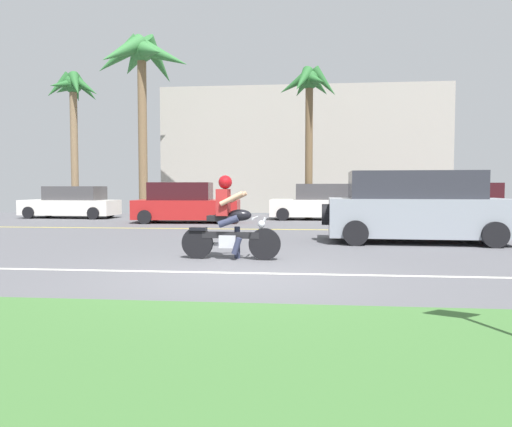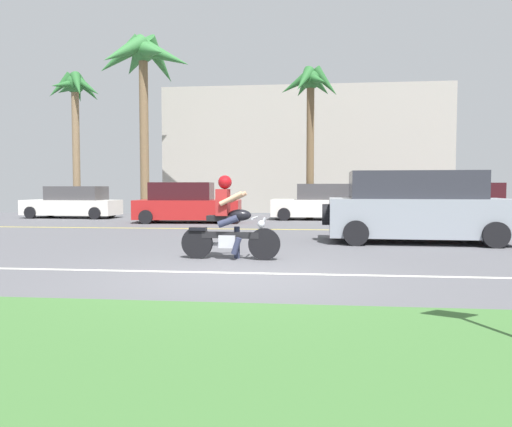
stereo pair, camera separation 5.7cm
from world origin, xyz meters
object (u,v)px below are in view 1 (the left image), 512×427
at_px(parked_car_3, 459,204).
at_px(palm_tree_1, 73,98).
at_px(motorcyclist, 230,224).
at_px(palm_tree_0, 310,94).
at_px(suv_nearby, 415,208).
at_px(parked_car_0, 72,203).
at_px(parked_car_1, 185,204).
at_px(parked_car_2, 320,203).
at_px(palm_tree_2, 142,64).

bearing_deg(parked_car_3, palm_tree_1, 167.59).
xyz_separation_m(motorcyclist, parked_car_3, (7.81, 10.72, 0.04)).
xyz_separation_m(motorcyclist, palm_tree_0, (1.72, 13.12, 5.05)).
relative_size(suv_nearby, parked_car_0, 1.06).
distance_m(motorcyclist, parked_car_1, 10.42).
xyz_separation_m(motorcyclist, parked_car_0, (-9.49, 12.16, -0.02)).
bearing_deg(palm_tree_1, parked_car_0, -66.99).
xyz_separation_m(suv_nearby, parked_car_0, (-13.93, 8.66, -0.22)).
bearing_deg(suv_nearby, parked_car_2, 104.43).
height_order(parked_car_3, palm_tree_0, palm_tree_0).
relative_size(suv_nearby, parked_car_1, 1.11).
distance_m(parked_car_2, parked_car_3, 5.75).
height_order(parked_car_2, palm_tree_1, palm_tree_1).
xyz_separation_m(motorcyclist, palm_tree_2, (-6.63, 14.06, 6.90)).
bearing_deg(palm_tree_2, suv_nearby, -43.62).
relative_size(palm_tree_1, palm_tree_2, 0.81).
xyz_separation_m(parked_car_0, palm_tree_1, (-1.11, 2.61, 5.43)).
bearing_deg(palm_tree_0, motorcyclist, -97.47).
relative_size(motorcyclist, suv_nearby, 0.42).
relative_size(parked_car_2, palm_tree_0, 0.62).
bearing_deg(suv_nearby, palm_tree_2, 136.38).
xyz_separation_m(palm_tree_0, palm_tree_2, (-8.35, 0.94, 1.85)).
relative_size(parked_car_1, palm_tree_1, 0.59).
relative_size(suv_nearby, palm_tree_1, 0.65).
bearing_deg(palm_tree_0, palm_tree_2, 173.59).
bearing_deg(parked_car_2, palm_tree_0, 116.90).
bearing_deg(palm_tree_2, motorcyclist, -64.74).
bearing_deg(motorcyclist, palm_tree_2, 115.26).
bearing_deg(parked_car_1, palm_tree_0, 32.59).
height_order(motorcyclist, palm_tree_2, palm_tree_2).
xyz_separation_m(motorcyclist, parked_car_2, (2.23, 12.11, 0.02)).
height_order(motorcyclist, parked_car_1, motorcyclist).
bearing_deg(motorcyclist, parked_car_2, 79.57).
relative_size(parked_car_0, palm_tree_1, 0.61).
bearing_deg(parked_car_3, palm_tree_2, 167.00).
bearing_deg(palm_tree_1, parked_car_1, -34.38).
height_order(suv_nearby, parked_car_3, suv_nearby).
bearing_deg(palm_tree_2, palm_tree_0, -6.41).
distance_m(parked_car_0, parked_car_3, 17.36).
distance_m(suv_nearby, palm_tree_0, 11.11).
distance_m(suv_nearby, palm_tree_2, 16.71).
bearing_deg(parked_car_1, palm_tree_1, 145.62).
bearing_deg(palm_tree_2, parked_car_3, -13.00).
bearing_deg(palm_tree_1, palm_tree_2, -10.22).
height_order(parked_car_0, palm_tree_0, palm_tree_0).
xyz_separation_m(parked_car_3, palm_tree_1, (-18.41, 4.05, 5.37)).
distance_m(parked_car_1, palm_tree_2, 8.67).
height_order(motorcyclist, parked_car_0, motorcyclist).
relative_size(parked_car_0, palm_tree_0, 0.64).
height_order(parked_car_1, parked_car_2, parked_car_1).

